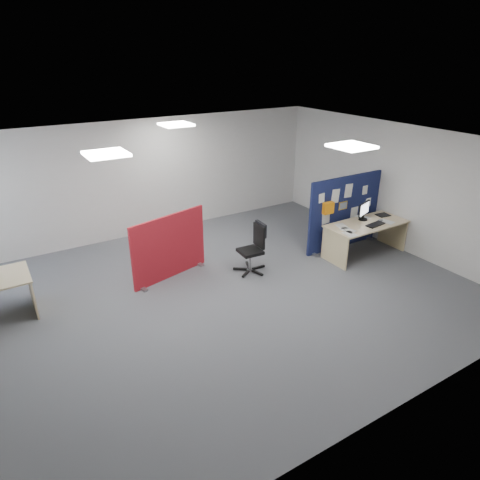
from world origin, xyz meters
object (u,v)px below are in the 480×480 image
navy_divider (344,212)px  monitor_main (364,210)px  red_divider (169,247)px  main_desk (364,230)px  office_chair (255,245)px

navy_divider → monitor_main: bearing=-63.4°
navy_divider → red_divider: size_ratio=1.20×
main_desk → red_divider: 4.14m
main_desk → red_divider: (-3.95, 1.23, 0.06)m
navy_divider → main_desk: bearing=-77.4°
monitor_main → office_chair: bearing=150.5°
main_desk → monitor_main: bearing=61.7°
red_divider → office_chair: size_ratio=1.66×
office_chair → monitor_main: bearing=-7.0°
office_chair → navy_divider: bearing=1.7°
main_desk → navy_divider: bearing=102.6°
main_desk → monitor_main: 0.42m
monitor_main → office_chair: (-2.50, 0.44, -0.39)m
monitor_main → office_chair: size_ratio=0.44×
navy_divider → main_desk: size_ratio=1.10×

